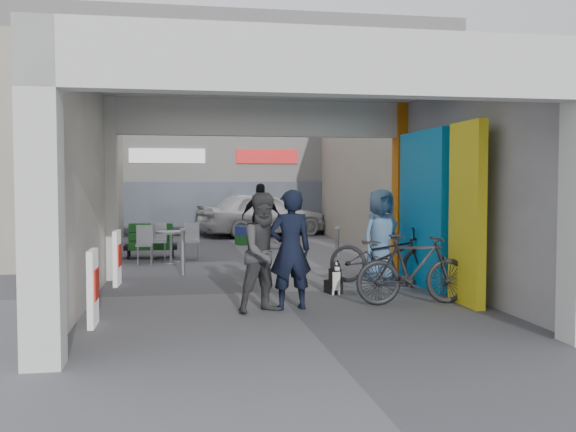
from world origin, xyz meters
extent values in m
plane|color=#5A5A5F|center=(0.00, 0.00, 0.00)|extent=(90.00, 90.00, 0.00)
cube|color=silver|center=(-3.00, -4.00, 1.75)|extent=(0.40, 0.40, 3.50)
cube|color=silver|center=(-3.00, 2.00, 1.75)|extent=(0.40, 0.40, 3.50)
cube|color=#CB690B|center=(3.00, 2.00, 1.75)|extent=(0.40, 0.40, 3.50)
plane|color=silver|center=(-3.00, -1.00, 1.75)|extent=(0.00, 6.40, 6.40)
plane|color=#A7A7AC|center=(3.00, -1.00, 1.75)|extent=(0.00, 6.40, 6.40)
cube|color=#0C82CB|center=(2.70, 0.20, 1.40)|extent=(0.15, 2.00, 2.80)
cube|color=yellow|center=(2.70, -1.60, 1.40)|extent=(0.15, 1.00, 2.80)
plane|color=beige|center=(0.00, -1.00, 3.50)|extent=(6.40, 6.40, 0.00)
cube|color=silver|center=(0.00, 2.05, 3.15)|extent=(6.40, 0.30, 0.70)
cube|color=silver|center=(0.00, -4.05, 3.15)|extent=(6.40, 0.30, 0.70)
cube|color=white|center=(0.00, 2.22, 3.10)|extent=(4.20, 0.05, 0.55)
cube|color=silver|center=(0.00, 14.00, 4.00)|extent=(18.00, 4.00, 8.00)
cube|color=#515966|center=(0.00, 11.95, 1.00)|extent=(16.20, 0.06, 1.80)
cube|color=white|center=(-2.00, 11.96, 2.80)|extent=(2.60, 0.06, 0.50)
cube|color=red|center=(1.50, 11.96, 2.80)|extent=(2.20, 0.06, 0.50)
cube|color=#A49C88|center=(-4.50, 7.50, 2.50)|extent=(2.00, 9.00, 5.00)
cube|color=#A49C88|center=(4.50, 7.50, 2.50)|extent=(2.00, 9.00, 5.00)
cylinder|color=#989BA1|center=(-1.56, 2.33, 0.46)|extent=(0.09, 0.09, 0.93)
cylinder|color=#989BA1|center=(0.00, 2.43, 0.49)|extent=(0.09, 0.09, 0.98)
cylinder|color=#989BA1|center=(1.71, 2.51, 0.45)|extent=(0.09, 0.09, 0.91)
cube|color=white|center=(-2.75, -2.14, 0.50)|extent=(0.08, 0.55, 1.00)
cube|color=red|center=(-2.71, -2.14, 0.55)|extent=(0.04, 0.39, 0.40)
cube|color=white|center=(-2.75, 1.23, 0.50)|extent=(0.11, 0.55, 1.00)
cube|color=red|center=(-2.71, 1.23, 0.55)|extent=(0.06, 0.39, 0.40)
cylinder|color=#A7A7AC|center=(-1.82, 4.41, 0.36)|extent=(0.06, 0.06, 0.71)
cylinder|color=#A7A7AC|center=(-1.82, 4.41, 0.01)|extent=(0.44, 0.44, 0.02)
cylinder|color=#A7A7AC|center=(-1.82, 4.41, 0.71)|extent=(0.69, 0.69, 0.05)
cube|color=#A7A7AC|center=(-2.41, 4.21, 0.22)|extent=(0.38, 0.38, 0.45)
cube|color=#A7A7AC|center=(-2.41, 4.39, 0.66)|extent=(0.38, 0.05, 0.45)
cube|color=#A7A7AC|center=(-1.32, 4.91, 0.22)|extent=(0.38, 0.38, 0.45)
cube|color=#A7A7AC|center=(-1.32, 5.08, 0.66)|extent=(0.38, 0.05, 0.45)
cube|color=#A7A7AC|center=(-2.12, 5.00, 0.22)|extent=(0.38, 0.38, 0.45)
cube|color=#A7A7AC|center=(-2.12, 5.18, 0.66)|extent=(0.38, 0.05, 0.45)
cube|color=black|center=(-2.32, 5.52, 0.16)|extent=(1.29, 0.65, 0.32)
cube|color=#18551A|center=(-2.32, 5.36, 0.32)|extent=(1.08, 0.38, 0.19)
cube|color=#18551A|center=(-2.32, 5.52, 0.54)|extent=(1.08, 0.38, 0.19)
cube|color=#18551A|center=(-2.32, 5.68, 0.75)|extent=(1.08, 0.38, 0.19)
cube|color=#18551A|center=(0.31, 8.42, 0.14)|extent=(0.54, 0.48, 0.28)
cube|color=navy|center=(0.31, 8.42, 0.42)|extent=(0.54, 0.48, 0.28)
cube|color=black|center=(0.94, -0.26, 0.11)|extent=(0.22, 0.29, 0.22)
cube|color=black|center=(0.94, -0.38, 0.27)|extent=(0.17, 0.14, 0.33)
cube|color=white|center=(0.94, -0.46, 0.24)|extent=(0.14, 0.03, 0.31)
cylinder|color=white|center=(0.89, -0.44, 0.13)|extent=(0.04, 0.04, 0.25)
cylinder|color=white|center=(0.99, -0.44, 0.13)|extent=(0.04, 0.04, 0.25)
sphere|color=black|center=(0.94, -0.39, 0.47)|extent=(0.17, 0.17, 0.17)
cube|color=white|center=(0.94, -0.48, 0.45)|extent=(0.07, 0.11, 0.05)
cone|color=black|center=(0.90, -0.36, 0.55)|extent=(0.06, 0.06, 0.07)
cone|color=black|center=(0.99, -0.36, 0.55)|extent=(0.06, 0.06, 0.07)
imported|color=black|center=(-0.02, -1.49, 0.89)|extent=(0.69, 0.49, 1.77)
imported|color=#3E3E41|center=(-0.40, -1.64, 0.87)|extent=(1.02, 0.92, 1.73)
imported|color=#547AA4|center=(2.14, 0.87, 0.88)|extent=(1.01, 0.87, 1.75)
imported|color=black|center=(0.62, 6.86, 0.93)|extent=(1.17, 0.73, 1.85)
imported|color=black|center=(2.12, 0.60, 0.54)|extent=(2.16, 1.56, 1.08)
imported|color=black|center=(1.91, -1.44, 0.54)|extent=(1.82, 0.53, 1.09)
imported|color=silver|center=(1.25, 11.50, 0.77)|extent=(4.88, 3.24, 1.54)
camera|label=1|loc=(-1.64, -10.75, 1.88)|focal=40.00mm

